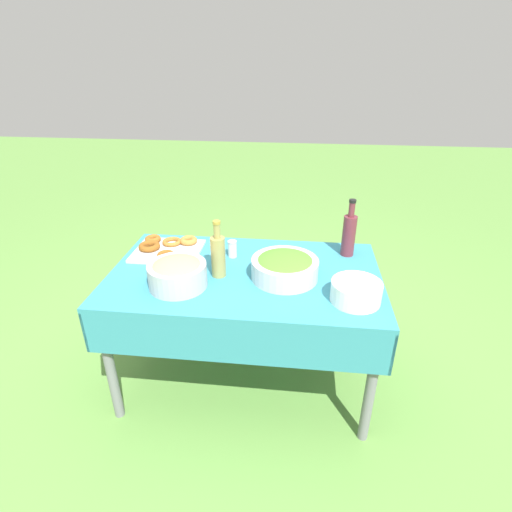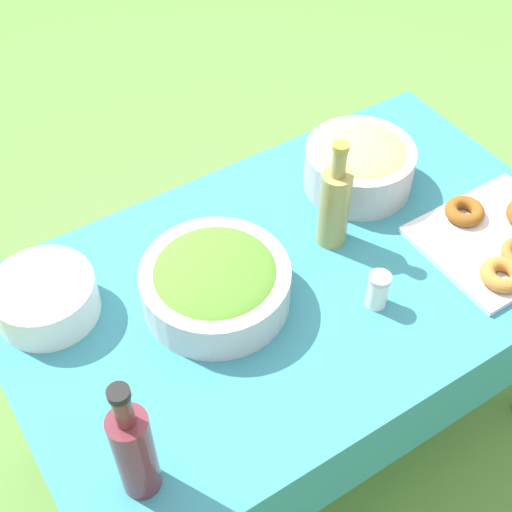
{
  "view_description": "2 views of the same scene",
  "coord_description": "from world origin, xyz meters",
  "px_view_note": "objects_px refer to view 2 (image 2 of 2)",
  "views": [
    {
      "loc": [
        -0.26,
        1.79,
        1.73
      ],
      "look_at": [
        -0.06,
        -0.0,
        0.81
      ],
      "focal_mm": 28.0,
      "sensor_mm": 36.0,
      "label": 1
    },
    {
      "loc": [
        -0.67,
        -0.86,
        1.99
      ],
      "look_at": [
        -0.07,
        0.07,
        0.75
      ],
      "focal_mm": 50.0,
      "sensor_mm": 36.0,
      "label": 2
    }
  ],
  "objects_px": {
    "olive_oil_bottle": "(334,205)",
    "wine_bottle": "(134,450)",
    "donut_platter": "(508,238)",
    "plate_stack": "(45,298)",
    "pasta_bowl": "(359,163)",
    "salad_bowl": "(215,282)"
  },
  "relations": [
    {
      "from": "olive_oil_bottle",
      "to": "wine_bottle",
      "type": "relative_size",
      "value": 0.92
    },
    {
      "from": "donut_platter",
      "to": "plate_stack",
      "type": "distance_m",
      "value": 1.1
    },
    {
      "from": "pasta_bowl",
      "to": "olive_oil_bottle",
      "type": "xyz_separation_m",
      "value": [
        -0.18,
        -0.12,
        0.04
      ]
    },
    {
      "from": "olive_oil_bottle",
      "to": "wine_bottle",
      "type": "height_order",
      "value": "wine_bottle"
    },
    {
      "from": "salad_bowl",
      "to": "olive_oil_bottle",
      "type": "relative_size",
      "value": 1.13
    },
    {
      "from": "pasta_bowl",
      "to": "donut_platter",
      "type": "distance_m",
      "value": 0.41
    },
    {
      "from": "donut_platter",
      "to": "wine_bottle",
      "type": "height_order",
      "value": "wine_bottle"
    },
    {
      "from": "salad_bowl",
      "to": "pasta_bowl",
      "type": "distance_m",
      "value": 0.53
    },
    {
      "from": "salad_bowl",
      "to": "plate_stack",
      "type": "height_order",
      "value": "salad_bowl"
    },
    {
      "from": "pasta_bowl",
      "to": "olive_oil_bottle",
      "type": "distance_m",
      "value": 0.22
    },
    {
      "from": "donut_platter",
      "to": "wine_bottle",
      "type": "xyz_separation_m",
      "value": [
        -1.02,
        -0.07,
        0.11
      ]
    },
    {
      "from": "wine_bottle",
      "to": "donut_platter",
      "type": "bearing_deg",
      "value": 3.9
    },
    {
      "from": "pasta_bowl",
      "to": "donut_platter",
      "type": "relative_size",
      "value": 0.75
    },
    {
      "from": "plate_stack",
      "to": "salad_bowl",
      "type": "bearing_deg",
      "value": -27.81
    },
    {
      "from": "plate_stack",
      "to": "pasta_bowl",
      "type": "bearing_deg",
      "value": -2.62
    },
    {
      "from": "plate_stack",
      "to": "wine_bottle",
      "type": "distance_m",
      "value": 0.48
    },
    {
      "from": "wine_bottle",
      "to": "pasta_bowl",
      "type": "bearing_deg",
      "value": 27.21
    },
    {
      "from": "pasta_bowl",
      "to": "olive_oil_bottle",
      "type": "bearing_deg",
      "value": -145.08
    },
    {
      "from": "donut_platter",
      "to": "olive_oil_bottle",
      "type": "bearing_deg",
      "value": 145.49
    },
    {
      "from": "salad_bowl",
      "to": "pasta_bowl",
      "type": "relative_size",
      "value": 1.19
    },
    {
      "from": "olive_oil_bottle",
      "to": "salad_bowl",
      "type": "bearing_deg",
      "value": -177.7
    },
    {
      "from": "salad_bowl",
      "to": "olive_oil_bottle",
      "type": "bearing_deg",
      "value": 2.3
    }
  ]
}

